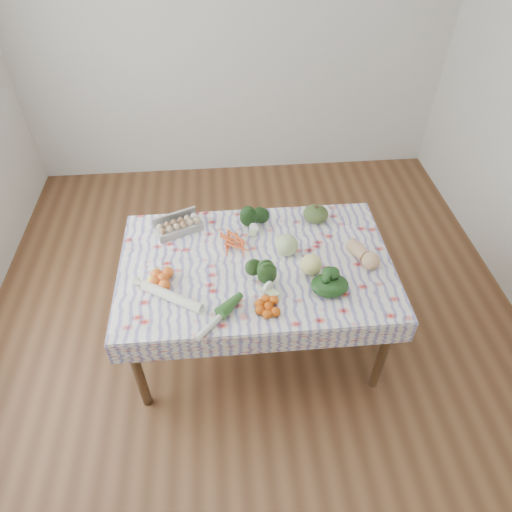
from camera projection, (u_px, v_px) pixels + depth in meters
ground at (256, 337)px, 3.30m from camera, size 4.50×4.50×0.00m
wall_back at (233, 29)px, 3.95m from camera, size 4.00×0.04×2.80m
dining_table at (256, 272)px, 2.83m from camera, size 1.60×1.00×0.75m
tablecloth at (256, 264)px, 2.78m from camera, size 1.66×1.06×0.01m
egg_carton at (179, 227)px, 2.96m from camera, size 0.32×0.23×0.08m
carrot_bunch at (235, 245)px, 2.87m from camera, size 0.26×0.25×0.04m
kale_bunch at (256, 219)px, 2.97m from camera, size 0.20×0.18×0.14m
kabocha_squash at (316, 214)px, 3.03m from camera, size 0.21×0.21×0.11m
cabbage at (287, 245)px, 2.79m from camera, size 0.15×0.15×0.14m
butternut_squash at (364, 254)px, 2.75m from camera, size 0.20×0.26×0.11m
orange_cluster at (163, 279)px, 2.63m from camera, size 0.25×0.25×0.07m
broccoli at (262, 279)px, 2.60m from camera, size 0.23×0.23×0.12m
mandarin_cluster at (269, 306)px, 2.49m from camera, size 0.18×0.18×0.06m
grapefruit at (311, 265)px, 2.68m from camera, size 0.14×0.14×0.13m
spinach_bag at (330, 285)px, 2.58m from camera, size 0.24×0.21×0.10m
daikon at (172, 297)px, 2.54m from camera, size 0.38×0.27×0.06m
leek at (219, 317)px, 2.45m from camera, size 0.27×0.28×0.04m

